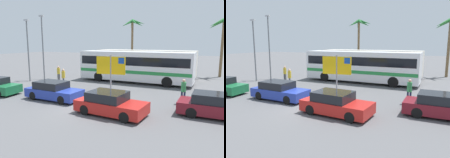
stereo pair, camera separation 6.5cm
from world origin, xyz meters
The scene contains 14 objects.
ground centered at (0.00, 0.00, 0.00)m, with size 120.00×120.00×0.00m, color #565659.
bus_front_coach centered at (-0.22, 9.83, 1.78)m, with size 11.63×2.69×3.17m.
bus_rear_coach centered at (-0.36, 13.72, 1.78)m, with size 11.63×2.69×3.17m.
ferry_sign centered at (0.44, 2.92, 2.33)m, with size 2.19×0.38×3.20m.
car_maroon centered at (7.57, 1.71, 0.64)m, with size 4.31×1.79×1.32m.
car_blue centered at (-3.20, 0.75, 0.64)m, with size 4.26×1.85×1.32m.
car_red centered at (1.99, -0.44, 0.64)m, with size 4.22×2.11×1.32m.
pedestrian_crossing_lot centered at (-5.44, 4.76, 0.99)m, with size 0.32×0.32×1.68m.
pedestrian_near_sign centered at (5.48, 3.71, 1.00)m, with size 0.32×0.32×1.69m.
pedestrian_by_bus centered at (-7.59, 6.71, 0.97)m, with size 0.32×0.32×1.65m.
lamp_post_left_side centered at (-10.00, 7.16, 3.82)m, with size 0.56×0.20×7.00m.
lamp_post_right_side centered at (-10.49, 5.51, 3.54)m, with size 0.56×0.20×6.44m.
palm_tree_seaside centered at (7.84, 17.44, 5.51)m, with size 3.75×3.83×6.88m.
palm_tree_inland centered at (-4.06, 19.43, 6.03)m, with size 3.80×3.49×7.41m.
Camera 1 is at (7.35, -11.34, 4.16)m, focal length 34.90 mm.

